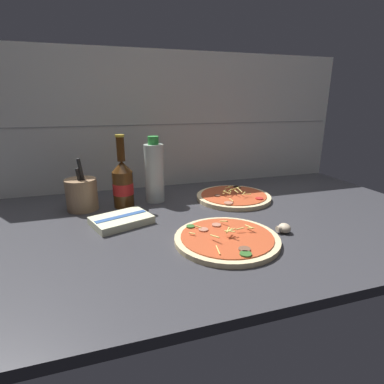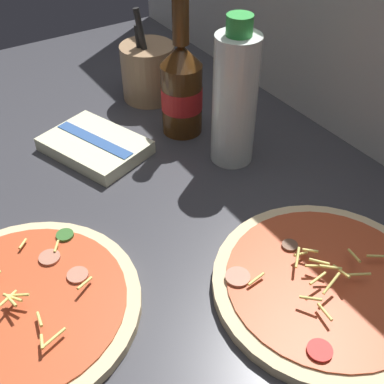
# 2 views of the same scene
# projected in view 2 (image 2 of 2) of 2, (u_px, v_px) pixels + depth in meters

# --- Properties ---
(counter_slab) EXTENTS (1.60, 0.90, 0.03)m
(counter_slab) POSITION_uv_depth(u_px,v_px,m) (144.00, 268.00, 0.66)
(counter_slab) COLOR #38383D
(counter_slab) RESTS_ON ground
(pizza_near) EXTENTS (0.29, 0.29, 0.04)m
(pizza_near) POSITION_uv_depth(u_px,v_px,m) (23.00, 307.00, 0.59)
(pizza_near) COLOR beige
(pizza_near) RESTS_ON counter_slab
(pizza_far) EXTENTS (0.29, 0.29, 0.05)m
(pizza_far) POSITION_uv_depth(u_px,v_px,m) (326.00, 285.00, 0.61)
(pizza_far) COLOR beige
(pizza_far) RESTS_ON counter_slab
(beer_bottle) EXTENTS (0.07, 0.07, 0.26)m
(beer_bottle) POSITION_uv_depth(u_px,v_px,m) (182.00, 87.00, 0.85)
(beer_bottle) COLOR #47280F
(beer_bottle) RESTS_ON counter_slab
(oil_bottle) EXTENTS (0.07, 0.07, 0.25)m
(oil_bottle) POSITION_uv_depth(u_px,v_px,m) (235.00, 99.00, 0.77)
(oil_bottle) COLOR silver
(oil_bottle) RESTS_ON counter_slab
(utensil_crock) EXTENTS (0.11, 0.11, 0.19)m
(utensil_crock) POSITION_uv_depth(u_px,v_px,m) (148.00, 71.00, 0.97)
(utensil_crock) COLOR #9E7A56
(utensil_crock) RESTS_ON counter_slab
(dish_towel) EXTENTS (0.21, 0.18, 0.03)m
(dish_towel) POSITION_uv_depth(u_px,v_px,m) (95.00, 146.00, 0.85)
(dish_towel) COLOR beige
(dish_towel) RESTS_ON counter_slab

